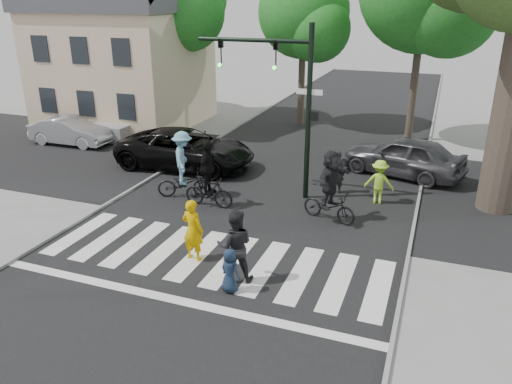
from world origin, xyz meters
TOP-DOWN VIEW (x-y plane):
  - ground at (0.00, 0.00)m, footprint 120.00×120.00m
  - road_stem at (0.00, 5.00)m, footprint 10.00×70.00m
  - road_cross at (0.00, 8.00)m, footprint 70.00×10.00m
  - curb_left at (-5.05, 5.00)m, footprint 0.10×70.00m
  - curb_right at (5.05, 5.00)m, footprint 0.10×70.00m
  - crosswalk at (0.00, 0.66)m, footprint 10.00×3.85m
  - traffic_signal at (0.35, 6.20)m, footprint 4.45×0.29m
  - bg_tree_0 at (-13.74, 16.00)m, footprint 5.46×5.20m
  - bg_tree_2 at (-1.76, 16.62)m, footprint 5.04×4.80m
  - house at (-11.49, 13.98)m, footprint 8.40×8.10m
  - pedestrian_woman at (-0.49, 0.76)m, footprint 0.70×0.51m
  - pedestrian_child at (1.09, -0.38)m, footprint 0.66×0.54m
  - pedestrian_adult at (1.00, 0.17)m, footprint 1.12×1.00m
  - cyclist_left at (-2.92, 4.78)m, footprint 2.00×1.42m
  - cyclist_mid at (-1.70, 4.26)m, footprint 1.77×1.08m
  - cyclist_right at (2.42, 4.59)m, footprint 1.96×1.81m
  - car_suv at (-4.43, 7.74)m, footprint 5.89×2.91m
  - car_silver at (-11.34, 8.91)m, footprint 4.11×1.52m
  - car_grey at (4.20, 9.90)m, footprint 5.13×3.17m
  - bystander_hivis at (3.70, 6.62)m, footprint 1.01×0.59m
  - bystander_dark at (2.10, 7.08)m, footprint 0.62×0.43m

SIDE VIEW (x-z plane):
  - ground at x=0.00m, z-range 0.00..0.00m
  - road_stem at x=0.00m, z-range 0.00..0.01m
  - road_cross at x=0.00m, z-range 0.00..0.01m
  - crosswalk at x=0.00m, z-range 0.00..0.01m
  - curb_left at x=-5.05m, z-range 0.00..0.10m
  - curb_right at x=5.05m, z-range 0.00..0.10m
  - pedestrian_child at x=1.09m, z-range 0.00..1.15m
  - car_silver at x=-11.34m, z-range 0.00..1.34m
  - bystander_hivis at x=3.70m, z-range 0.00..1.57m
  - car_suv at x=-4.43m, z-range 0.00..1.61m
  - bystander_dark at x=2.10m, z-range 0.00..1.63m
  - car_grey at x=4.20m, z-range 0.00..1.63m
  - pedestrian_woman at x=-0.49m, z-range 0.00..1.77m
  - cyclist_mid at x=-1.70m, z-range -0.21..2.11m
  - pedestrian_adult at x=1.00m, z-range 0.00..1.92m
  - cyclist_left at x=-2.92m, z-range -0.16..2.25m
  - cyclist_right at x=2.42m, z-range -0.13..2.22m
  - house at x=-11.49m, z-range -0.61..8.21m
  - traffic_signal at x=0.35m, z-range 0.90..6.90m
  - bg_tree_2 at x=-1.76m, z-range 1.58..9.98m
  - bg_tree_0 at x=-13.74m, z-range 1.66..10.63m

